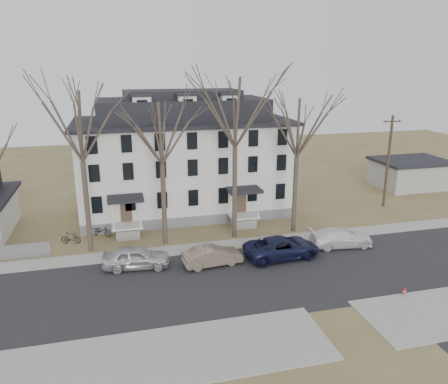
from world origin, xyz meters
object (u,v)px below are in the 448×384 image
object	(u,v)px
car_silver	(136,258)
bicycle_right	(71,239)
tree_far_left	(79,122)
tree_mid_left	(161,129)
tree_mid_right	(298,124)
utility_pole_far	(388,161)
boarding_house	(184,159)
tree_center	(235,108)
fire_hydrant	(404,293)
car_navy	(282,248)
bicycle_left	(101,231)
car_tan	(212,256)
car_white	(341,238)

from	to	relation	value
car_silver	bicycle_right	size ratio (longest dim) A/B	2.95
tree_far_left	tree_mid_left	bearing A→B (deg)	0.00
tree_mid_right	utility_pole_far	xyz separation A→B (m)	(12.00, 4.20, -4.70)
boarding_house	tree_center	distance (m)	10.39
tree_far_left	fire_hydrant	distance (m)	25.54
tree_center	tree_mid_right	world-z (taller)	tree_center
utility_pole_far	car_navy	world-z (taller)	utility_pole_far
tree_mid_left	bicycle_left	xyz separation A→B (m)	(-5.21, 2.84, -9.11)
tree_mid_left	fire_hydrant	size ratio (longest dim) A/B	17.52
tree_far_left	bicycle_right	xyz separation A→B (m)	(-1.65, 1.72, -9.85)
car_navy	fire_hydrant	xyz separation A→B (m)	(5.40, -7.62, -0.45)
car_tan	bicycle_left	bearing A→B (deg)	39.23
tree_center	tree_mid_right	bearing A→B (deg)	0.00
tree_mid_left	car_tan	size ratio (longest dim) A/B	2.87
bicycle_left	fire_hydrant	size ratio (longest dim) A/B	2.57
tree_far_left	car_white	distance (m)	22.49
fire_hydrant	tree_far_left	bearing A→B (deg)	147.32
car_silver	fire_hydrant	bearing A→B (deg)	-111.84
tree_far_left	fire_hydrant	bearing A→B (deg)	-32.68
boarding_house	car_white	bearing A→B (deg)	-48.65
tree_center	car_white	xyz separation A→B (m)	(7.89, -4.23, -10.33)
tree_far_left	bicycle_right	distance (m)	10.13
tree_mid_left	tree_far_left	bearing A→B (deg)	180.00
bicycle_right	tree_mid_right	bearing A→B (deg)	-80.83
car_navy	tree_mid_left	bearing A→B (deg)	54.98
car_silver	car_tan	xyz separation A→B (m)	(5.50, -0.96, -0.10)
tree_far_left	tree_mid_left	world-z (taller)	tree_far_left
tree_far_left	tree_center	distance (m)	12.02
car_tan	car_white	world-z (taller)	car_white
car_navy	car_white	bearing A→B (deg)	-85.18
tree_center	tree_mid_left	bearing A→B (deg)	180.00
boarding_house	bicycle_right	size ratio (longest dim) A/B	12.62
car_silver	tree_mid_left	bearing A→B (deg)	-26.57
tree_mid_left	fire_hydrant	distance (m)	20.90
boarding_house	utility_pole_far	world-z (taller)	boarding_house
utility_pole_far	bicycle_right	distance (m)	31.56
car_white	bicycle_right	xyz separation A→B (m)	(-21.54, 5.95, -0.26)
boarding_house	car_silver	xyz separation A→B (m)	(-5.61, -12.27, -4.55)
tree_center	car_navy	world-z (taller)	tree_center
fire_hydrant	utility_pole_far	bearing A→B (deg)	60.11
tree_mid_right	car_tan	distance (m)	13.36
boarding_house	car_silver	world-z (taller)	boarding_house
tree_mid_left	tree_center	xyz separation A→B (m)	(6.00, 0.00, 1.48)
bicycle_left	car_white	bearing A→B (deg)	-81.15
bicycle_left	tree_mid_left	bearing A→B (deg)	-89.41
car_navy	fire_hydrant	bearing A→B (deg)	-148.60
tree_mid_left	car_white	world-z (taller)	tree_mid_left
car_navy	bicycle_right	size ratio (longest dim) A/B	3.58
tree_far_left	bicycle_right	size ratio (longest dim) A/B	8.33
tree_mid_left	tree_mid_right	xyz separation A→B (m)	(11.50, 0.00, 0.00)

